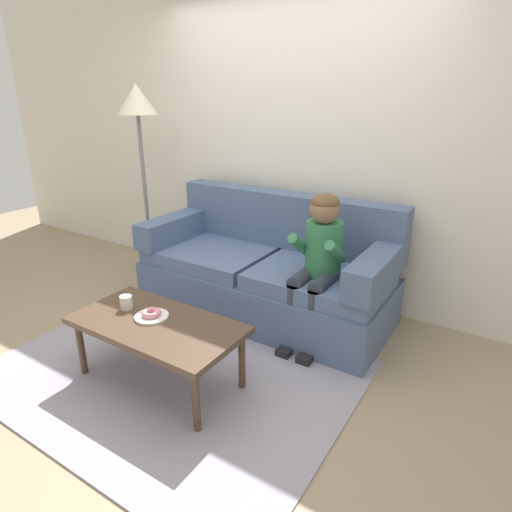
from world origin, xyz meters
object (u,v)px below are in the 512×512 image
object	(u,v)px
couch	(268,273)
toy_controller	(165,340)
person_child	(319,256)
floor_lamp	(138,119)
coffee_table	(157,328)
donut	(151,313)
mug	(126,302)

from	to	relation	value
couch	toy_controller	size ratio (longest dim) A/B	9.00
person_child	floor_lamp	distance (m)	2.10
coffee_table	donut	distance (m)	0.11
person_child	toy_controller	bearing A→B (deg)	-144.24
donut	toy_controller	size ratio (longest dim) A/B	0.53
donut	floor_lamp	bearing A→B (deg)	136.04
person_child	donut	distance (m)	1.20
toy_controller	floor_lamp	xyz separation A→B (m)	(-1.00, 0.87, 1.50)
person_child	donut	size ratio (longest dim) A/B	9.18
coffee_table	donut	size ratio (longest dim) A/B	8.99
toy_controller	couch	bearing A→B (deg)	99.41
person_child	mug	size ratio (longest dim) A/B	12.24
person_child	toy_controller	size ratio (longest dim) A/B	4.87
person_child	toy_controller	xyz separation A→B (m)	(-0.91, -0.65, -0.65)
donut	floor_lamp	size ratio (longest dim) A/B	0.07
mug	toy_controller	size ratio (longest dim) A/B	0.40
person_child	donut	bearing A→B (deg)	-125.26
coffee_table	toy_controller	bearing A→B (deg)	131.07
person_child	mug	xyz separation A→B (m)	(-0.90, -0.96, -0.20)
coffee_table	floor_lamp	bearing A→B (deg)	136.93
couch	donut	world-z (taller)	couch
person_child	donut	world-z (taller)	person_child
donut	couch	bearing A→B (deg)	83.07
floor_lamp	toy_controller	bearing A→B (deg)	-41.10
couch	floor_lamp	bearing A→B (deg)	179.63
person_child	mug	world-z (taller)	person_child
coffee_table	mug	distance (m)	0.30
couch	coffee_table	xyz separation A→B (m)	(-0.07, -1.20, 0.04)
floor_lamp	coffee_table	bearing A→B (deg)	-43.07
couch	floor_lamp	distance (m)	1.80
couch	person_child	bearing A→B (deg)	-21.20
couch	toy_controller	distance (m)	0.99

